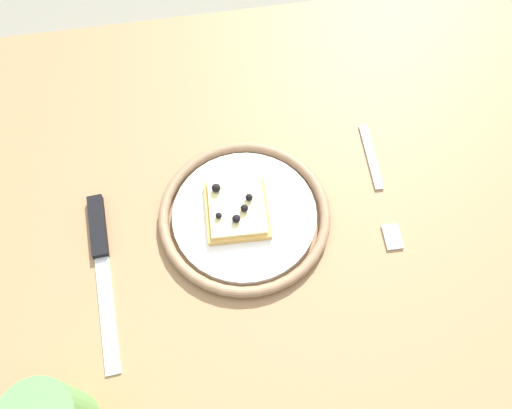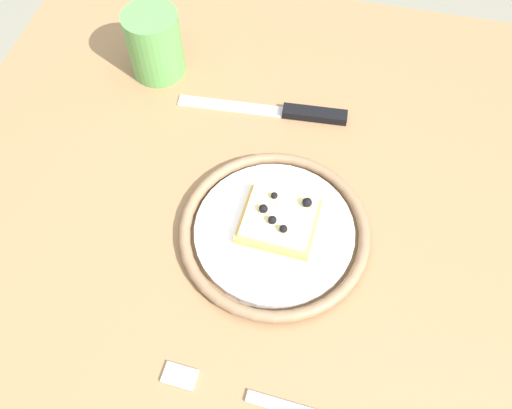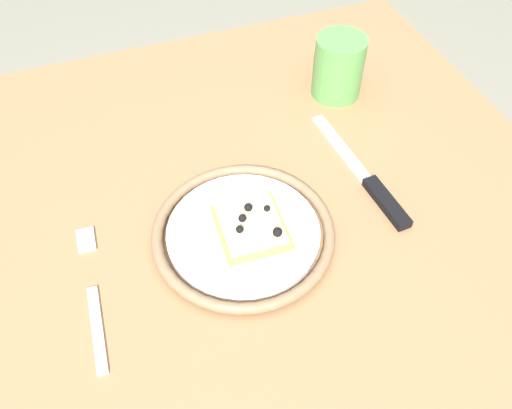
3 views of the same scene
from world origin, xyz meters
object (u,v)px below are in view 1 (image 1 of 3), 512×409
Objects in this scene: fork at (379,185)px; knife at (100,248)px; dining_table at (273,259)px; pizza_slice_near at (237,209)px; plate at (244,215)px.

knife is at bearing 5.09° from fork.
knife reaches higher than fork.
dining_table is 10.51× the size of pizza_slice_near.
dining_table is 0.19m from fork.
fork is at bearing -162.36° from dining_table.
plate is 1.15× the size of fork.
knife is 1.19× the size of fork.
knife is 0.39m from fork.
pizza_slice_near is at bearing 4.18° from fork.
fork is at bearing -174.91° from knife.
pizza_slice_near is at bearing -173.92° from knife.
fork is at bearing -175.82° from pizza_slice_near.
dining_table is 0.25m from knife.
pizza_slice_near reaches higher than knife.
knife is at bearing -3.85° from dining_table.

